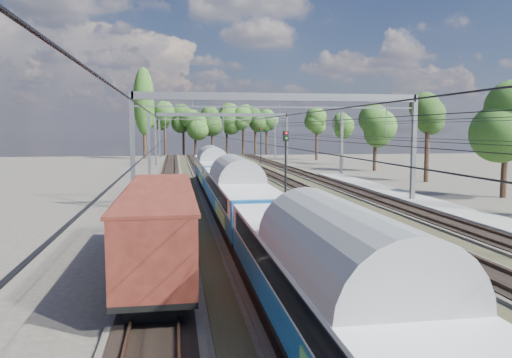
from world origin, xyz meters
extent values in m
cube|color=#47423A|center=(-9.00, 45.00, 0.07)|extent=(3.00, 130.00, 0.15)
cube|color=black|center=(-9.00, 45.00, 0.17)|extent=(2.50, 130.00, 0.06)
cube|color=#473326|center=(-9.72, 45.00, 0.27)|extent=(0.08, 130.00, 0.14)
cube|color=#473326|center=(-8.28, 45.00, 0.27)|extent=(0.08, 130.00, 0.14)
cube|color=#47423A|center=(-4.50, 45.00, 0.07)|extent=(3.00, 130.00, 0.15)
cube|color=black|center=(-4.50, 45.00, 0.17)|extent=(2.50, 130.00, 0.06)
cube|color=#473326|center=(-5.22, 45.00, 0.27)|extent=(0.08, 130.00, 0.14)
cube|color=#473326|center=(-3.78, 45.00, 0.27)|extent=(0.08, 130.00, 0.14)
cube|color=#47423A|center=(0.00, 45.00, 0.07)|extent=(3.00, 130.00, 0.15)
cube|color=black|center=(0.00, 45.00, 0.17)|extent=(2.50, 130.00, 0.06)
cube|color=#473326|center=(-0.72, 45.00, 0.27)|extent=(0.08, 130.00, 0.14)
cube|color=#473326|center=(0.72, 45.00, 0.27)|extent=(0.08, 130.00, 0.14)
cube|color=#47423A|center=(4.50, 45.00, 0.07)|extent=(3.00, 130.00, 0.15)
cube|color=black|center=(4.50, 45.00, 0.17)|extent=(2.50, 130.00, 0.06)
cube|color=#473326|center=(3.78, 45.00, 0.27)|extent=(0.08, 130.00, 0.14)
cube|color=#473326|center=(5.22, 45.00, 0.27)|extent=(0.08, 130.00, 0.14)
cube|color=#47423A|center=(9.00, 45.00, 0.07)|extent=(3.00, 130.00, 0.15)
cube|color=black|center=(9.00, 45.00, 0.17)|extent=(2.50, 130.00, 0.06)
cube|color=#473326|center=(8.28, 45.00, 0.27)|extent=(0.08, 130.00, 0.14)
cube|color=#473326|center=(9.72, 45.00, 0.27)|extent=(0.08, 130.00, 0.14)
cube|color=#312C20|center=(-6.75, 45.00, 0.03)|extent=(1.10, 130.00, 0.05)
cube|color=#312C20|center=(-2.25, 45.00, 0.03)|extent=(1.10, 130.00, 0.05)
cube|color=#312C20|center=(2.25, 45.00, 0.03)|extent=(1.10, 130.00, 0.05)
cube|color=#312C20|center=(6.75, 45.00, 0.03)|extent=(1.10, 130.00, 0.05)
cube|color=gray|center=(12.00, 20.00, 0.15)|extent=(3.00, 70.00, 0.30)
cube|color=slate|center=(-11.50, 30.00, 4.50)|extent=(0.35, 0.35, 9.00)
cube|color=slate|center=(11.50, 30.00, 4.50)|extent=(0.35, 0.35, 9.00)
cube|color=slate|center=(0.00, 30.00, 8.70)|extent=(23.00, 0.35, 0.60)
cube|color=slate|center=(-11.50, 78.00, 4.50)|extent=(0.35, 0.35, 9.00)
cube|color=slate|center=(11.50, 78.00, 4.50)|extent=(0.35, 0.35, 9.00)
cube|color=slate|center=(0.00, 78.00, 8.70)|extent=(23.00, 0.35, 0.60)
cube|color=slate|center=(-11.50, 55.00, 4.25)|extent=(0.35, 0.35, 8.50)
cube|color=slate|center=(-11.50, 100.00, 4.25)|extent=(0.35, 0.35, 8.50)
cube|color=slate|center=(13.80, 55.00, 4.25)|extent=(0.35, 0.35, 8.50)
cube|color=slate|center=(13.80, 100.00, 4.25)|extent=(0.35, 0.35, 8.50)
cylinder|color=black|center=(-9.00, 45.00, 5.50)|extent=(0.03, 130.00, 0.03)
cylinder|color=black|center=(-9.00, 45.00, 6.60)|extent=(0.03, 130.00, 0.03)
cylinder|color=black|center=(-4.50, 45.00, 5.50)|extent=(0.03, 130.00, 0.03)
cylinder|color=black|center=(-4.50, 45.00, 6.60)|extent=(0.03, 130.00, 0.03)
cylinder|color=black|center=(0.00, 45.00, 5.50)|extent=(0.03, 130.00, 0.03)
cylinder|color=black|center=(0.00, 45.00, 6.60)|extent=(0.03, 130.00, 0.03)
cylinder|color=black|center=(4.50, 45.00, 5.50)|extent=(0.03, 130.00, 0.03)
cylinder|color=black|center=(4.50, 45.00, 6.60)|extent=(0.03, 130.00, 0.03)
cylinder|color=black|center=(9.00, 45.00, 5.50)|extent=(0.03, 130.00, 0.03)
cylinder|color=black|center=(9.00, 45.00, 6.60)|extent=(0.03, 130.00, 0.03)
cylinder|color=black|center=(-14.32, 110.32, 3.72)|extent=(0.56, 0.56, 7.44)
sphere|color=#193B15|center=(-14.32, 110.32, 9.68)|extent=(4.58, 4.58, 4.58)
cylinder|color=black|center=(-9.76, 111.73, 3.69)|extent=(0.56, 0.56, 7.38)
sphere|color=#193B15|center=(-9.76, 111.73, 9.59)|extent=(3.87, 3.87, 3.87)
cylinder|color=black|center=(-7.27, 111.51, 3.19)|extent=(0.56, 0.56, 6.38)
sphere|color=#193B15|center=(-7.27, 111.51, 8.29)|extent=(4.31, 4.31, 4.31)
cylinder|color=black|center=(-3.01, 111.22, 3.16)|extent=(0.56, 0.56, 6.33)
sphere|color=#193B15|center=(-3.01, 111.22, 8.23)|extent=(4.62, 4.62, 4.62)
cylinder|color=black|center=(1.11, 112.72, 3.42)|extent=(0.56, 0.56, 6.84)
sphere|color=#193B15|center=(1.11, 112.72, 8.90)|extent=(4.00, 4.00, 4.00)
cylinder|color=black|center=(4.74, 110.63, 3.12)|extent=(0.56, 0.56, 6.24)
sphere|color=#193B15|center=(4.74, 110.63, 8.11)|extent=(4.53, 4.53, 4.53)
cylinder|color=black|center=(7.04, 111.80, 3.17)|extent=(0.56, 0.56, 6.33)
sphere|color=#193B15|center=(7.04, 111.80, 8.23)|extent=(5.11, 5.11, 5.11)
cylinder|color=black|center=(11.84, 113.37, 3.44)|extent=(0.56, 0.56, 6.88)
sphere|color=#193B15|center=(11.84, 113.37, 8.95)|extent=(4.90, 4.90, 4.90)
cylinder|color=black|center=(14.14, 110.98, 3.15)|extent=(0.56, 0.56, 6.30)
sphere|color=#193B15|center=(14.14, 110.98, 8.18)|extent=(4.56, 4.56, 4.56)
cylinder|color=black|center=(21.38, 32.91, 2.87)|extent=(0.56, 0.56, 5.74)
sphere|color=#193B15|center=(21.38, 32.91, 7.46)|extent=(3.50, 3.50, 3.50)
cylinder|color=black|center=(21.44, 44.26, 3.20)|extent=(0.56, 0.56, 6.40)
sphere|color=#193B15|center=(21.44, 44.26, 8.32)|extent=(4.54, 4.54, 4.54)
cylinder|color=black|center=(20.52, 58.80, 3.32)|extent=(0.56, 0.56, 6.65)
sphere|color=#193B15|center=(20.52, 58.80, 8.64)|extent=(4.19, 4.19, 4.19)
cylinder|color=black|center=(19.74, 74.29, 3.36)|extent=(0.56, 0.56, 6.73)
sphere|color=#193B15|center=(19.74, 74.29, 8.74)|extent=(3.59, 3.59, 3.59)
cylinder|color=black|center=(19.94, 88.64, 3.07)|extent=(0.56, 0.56, 6.14)
sphere|color=#193B15|center=(19.94, 88.64, 7.98)|extent=(4.65, 4.65, 4.65)
cylinder|color=black|center=(-14.50, 98.00, 8.00)|extent=(0.70, 0.70, 16.00)
ellipsoid|color=#25551C|center=(-14.50, 98.00, 12.00)|extent=(4.40, 4.40, 14.08)
cube|color=black|center=(-4.50, 8.57, 0.55)|extent=(2.00, 3.00, 0.80)
cube|color=navy|center=(-4.50, 1.56, 2.05)|extent=(2.80, 20.02, 1.90)
cube|color=silver|center=(-4.50, 1.56, 2.55)|extent=(2.88, 19.22, 0.95)
cube|color=black|center=(-3.05, 1.56, 2.55)|extent=(0.04, 17.02, 0.70)
cylinder|color=gray|center=(-4.50, 1.56, 3.00)|extent=(2.84, 20.02, 2.84)
cube|color=black|center=(-4.50, 15.17, 0.55)|extent=(2.00, 3.00, 0.80)
cube|color=black|center=(-4.50, 29.19, 0.55)|extent=(2.00, 3.00, 0.80)
cube|color=navy|center=(-4.50, 22.18, 2.05)|extent=(2.80, 20.02, 1.90)
cube|color=silver|center=(-4.50, 22.18, 2.55)|extent=(2.88, 19.22, 0.95)
cube|color=black|center=(-3.05, 22.18, 2.55)|extent=(0.04, 17.02, 0.70)
cube|color=yellow|center=(-4.50, 17.78, 1.55)|extent=(2.90, 5.61, 0.70)
cylinder|color=gray|center=(-4.50, 22.18, 3.00)|extent=(2.84, 20.02, 2.84)
cube|color=black|center=(-4.50, 35.80, 0.55)|extent=(2.00, 3.00, 0.80)
cube|color=black|center=(-4.50, 49.81, 0.55)|extent=(2.00, 3.00, 0.80)
cube|color=navy|center=(-4.50, 42.81, 2.05)|extent=(2.80, 20.02, 1.90)
cube|color=silver|center=(-4.50, 42.81, 2.55)|extent=(2.88, 19.22, 0.95)
cube|color=black|center=(-3.05, 42.81, 2.55)|extent=(0.04, 17.02, 0.70)
cube|color=yellow|center=(-4.50, 38.40, 1.55)|extent=(2.90, 5.61, 0.70)
cylinder|color=gray|center=(-4.50, 42.81, 3.00)|extent=(2.84, 20.02, 2.84)
cube|color=black|center=(-9.00, 7.23, 0.49)|extent=(1.94, 2.53, 0.68)
cube|color=black|center=(-9.00, 16.75, 0.49)|extent=(1.94, 2.53, 0.68)
cube|color=black|center=(-9.00, 11.99, 0.92)|extent=(2.62, 13.60, 0.19)
cube|color=#4B1A14|center=(-9.00, 11.99, 2.28)|extent=(2.62, 13.60, 2.53)
cube|color=#4B1A14|center=(-9.00, 11.99, 3.59)|extent=(2.82, 13.60, 0.12)
imported|color=black|center=(1.00, 66.52, 0.89)|extent=(0.47, 0.67, 1.78)
cylinder|color=black|center=(-0.33, 26.27, 2.64)|extent=(0.15, 0.15, 5.28)
cube|color=black|center=(-0.33, 26.27, 5.65)|extent=(0.40, 0.29, 0.74)
sphere|color=red|center=(-0.33, 26.14, 5.87)|extent=(0.17, 0.17, 0.17)
sphere|color=#0C9919|center=(-0.33, 26.14, 5.50)|extent=(0.17, 0.17, 0.17)
cylinder|color=black|center=(6.95, 78.88, 2.85)|extent=(0.16, 0.16, 5.70)
cube|color=black|center=(6.95, 78.88, 6.09)|extent=(0.45, 0.35, 0.80)
sphere|color=red|center=(6.95, 78.74, 6.32)|extent=(0.18, 0.18, 0.18)
sphere|color=#0C9919|center=(6.95, 78.74, 5.92)|extent=(0.18, 0.18, 0.18)
camera|label=1|loc=(-8.31, -9.18, 6.11)|focal=35.00mm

